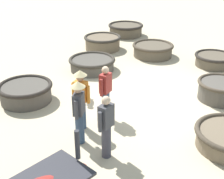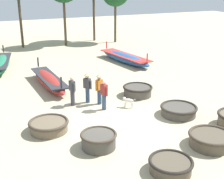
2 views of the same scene
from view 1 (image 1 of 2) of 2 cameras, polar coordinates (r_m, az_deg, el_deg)
The scene contains 13 objects.
ground_plane at distance 10.02m, azimuth 6.78°, elevation -1.79°, with size 80.00×80.00×0.00m, color #BCAD8C.
coracle_far_right at distance 10.09m, azimuth -15.51°, elevation -0.41°, with size 1.69×1.69×0.57m.
coracle_front_left at distance 13.24m, azimuth 18.16°, elevation 5.22°, with size 1.56×1.56×0.48m.
coracle_weathered at distance 14.61m, azimuth -1.74°, elevation 8.66°, with size 1.71×1.71×0.63m.
coracle_front_right at distance 13.80m, azimuth 7.47°, elevation 7.26°, with size 1.79×1.79×0.55m.
coracle_far_left at distance 16.90m, azimuth 2.52°, elevation 10.95°, with size 1.85×1.85×0.61m.
coracle_beside_post at distance 10.39m, azimuth 19.21°, elevation -0.01°, with size 1.46×1.46×0.62m.
coracle_nearest at distance 12.17m, azimuth -3.66°, elevation 4.77°, with size 1.81×1.81×0.49m.
fisherman_standing_right at distance 7.01m, azimuth -1.07°, elevation -6.62°, with size 0.28×0.52×1.57m.
fisherman_by_coracle at distance 7.47m, azimuth -6.08°, elevation -3.49°, with size 0.38×0.44×1.67m.
fisherman_standing_left at distance 8.55m, azimuth -1.18°, elevation -0.36°, with size 0.31×0.51×1.57m.
fisherman_crouching at distance 8.07m, azimuth -5.70°, elevation -1.16°, with size 0.50×0.36×1.67m.
dog at distance 9.74m, azimuth -5.05°, elevation -0.11°, with size 0.52×0.53×0.55m.
Camera 1 is at (-5.59, 6.96, 4.55)m, focal length 50.00 mm.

